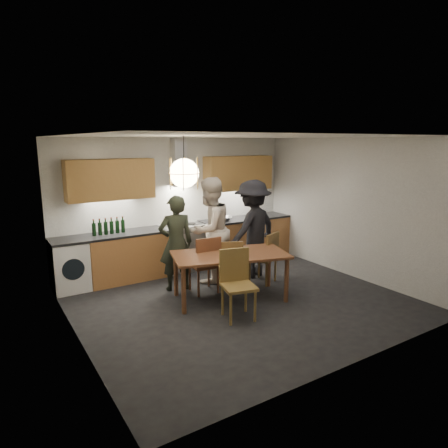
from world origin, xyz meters
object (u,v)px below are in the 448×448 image
dining_table (230,259)px  person_mid (210,230)px  wine_bottles (109,226)px  chair_back_left (206,261)px  person_left (176,243)px  mixing_bowl (224,218)px  stock_pot (256,213)px  chair_front (237,279)px  person_right (253,229)px

dining_table → person_mid: person_mid is taller
wine_bottles → chair_back_left: bearing=-50.1°
person_left → person_mid: size_ratio=0.87×
mixing_bowl → stock_pot: stock_pot is taller
person_left → person_mid: (0.71, 0.07, 0.13)m
person_mid → mixing_bowl: 1.22m
chair_back_left → chair_front: 1.01m
chair_back_left → person_left: bearing=-49.1°
chair_front → person_mid: person_mid is taller
person_left → chair_front: bearing=111.4°
chair_front → person_right: person_right is taller
dining_table → chair_back_left: size_ratio=2.02×
chair_back_left → person_mid: size_ratio=0.52×
stock_pot → person_mid: bearing=-152.7°
stock_pot → wine_bottles: size_ratio=0.38×
chair_front → person_right: bearing=60.5°
stock_pot → mixing_bowl: bearing=179.4°
person_right → person_left: bearing=-18.9°
chair_back_left → wine_bottles: bearing=-46.1°
person_mid → mixing_bowl: size_ratio=5.78×
chair_back_left → person_left: 0.61m
chair_back_left → chair_front: (-0.06, -1.01, 0.01)m
person_mid → person_right: bearing=145.6°
person_left → mixing_bowl: person_left is taller
wine_bottles → mixing_bowl: bearing=-0.7°
chair_back_left → chair_front: chair_front is taller
wine_bottles → person_mid: bearing=-29.9°
mixing_bowl → stock_pot: 0.81m
person_mid → wine_bottles: person_mid is taller
person_left → person_mid: bearing=-163.2°
chair_front → person_mid: (0.44, 1.52, 0.38)m
chair_front → mixing_bowl: (1.29, 2.39, 0.37)m
dining_table → person_right: (0.98, 0.74, 0.24)m
wine_bottles → stock_pot: bearing=-0.7°
person_right → wine_bottles: (-2.38, 1.09, 0.13)m
person_right → mixing_bowl: person_right is taller
chair_back_left → dining_table: bearing=121.6°
person_left → person_right: (1.53, -0.12, 0.09)m
chair_front → stock_pot: 3.21m
chair_back_left → mixing_bowl: size_ratio=2.99×
dining_table → mixing_bowl: (1.02, 1.80, 0.26)m
wine_bottles → person_right: bearing=-24.6°
person_mid → dining_table: bearing=58.7°
chair_front → person_left: 1.49m
person_left → chair_back_left: bearing=137.7°
person_right → stock_pot: size_ratio=8.28×
dining_table → stock_pot: (1.83, 1.79, 0.30)m
person_mid → mixing_bowl: bearing=-155.9°
person_right → person_mid: bearing=-27.6°
dining_table → wine_bottles: bearing=143.9°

